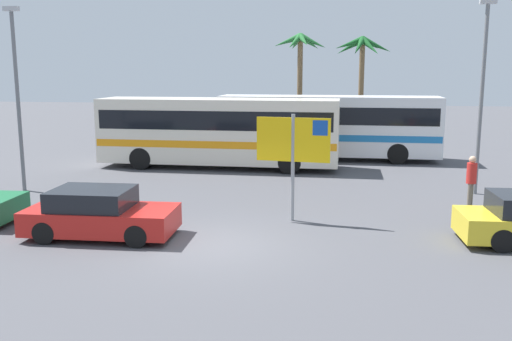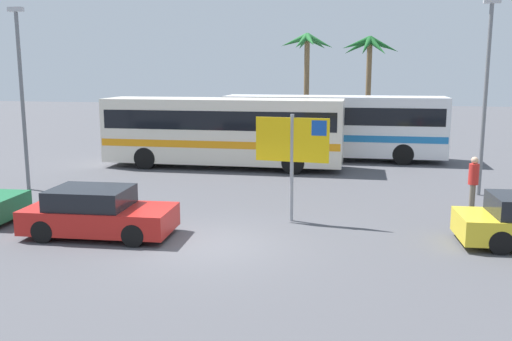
{
  "view_description": "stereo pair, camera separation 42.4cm",
  "coord_description": "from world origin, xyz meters",
  "px_view_note": "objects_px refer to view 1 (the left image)",
  "views": [
    {
      "loc": [
        3.35,
        -13.53,
        4.47
      ],
      "look_at": [
        0.55,
        3.8,
        1.3
      ],
      "focal_mm": 39.23,
      "sensor_mm": 36.0,
      "label": 1
    },
    {
      "loc": [
        3.76,
        -13.46,
        4.47
      ],
      "look_at": [
        0.55,
        3.8,
        1.3
      ],
      "focal_mm": 39.23,
      "sensor_mm": 36.0,
      "label": 2
    }
  ],
  "objects_px": {
    "ferry_sign": "(295,144)",
    "car_red": "(99,214)",
    "bus_front_coach": "(219,129)",
    "pedestrian_crossing_lot": "(471,178)",
    "bus_rear_coach": "(328,124)"
  },
  "relations": [
    {
      "from": "bus_front_coach",
      "to": "car_red",
      "type": "height_order",
      "value": "bus_front_coach"
    },
    {
      "from": "bus_rear_coach",
      "to": "pedestrian_crossing_lot",
      "type": "height_order",
      "value": "bus_rear_coach"
    },
    {
      "from": "ferry_sign",
      "to": "pedestrian_crossing_lot",
      "type": "relative_size",
      "value": 1.84
    },
    {
      "from": "bus_front_coach",
      "to": "ferry_sign",
      "type": "distance_m",
      "value": 9.76
    },
    {
      "from": "ferry_sign",
      "to": "car_red",
      "type": "height_order",
      "value": "ferry_sign"
    },
    {
      "from": "ferry_sign",
      "to": "car_red",
      "type": "xyz_separation_m",
      "value": [
        -5.05,
        -2.48,
        -1.69
      ]
    },
    {
      "from": "bus_rear_coach",
      "to": "bus_front_coach",
      "type": "bearing_deg",
      "value": -145.35
    },
    {
      "from": "bus_front_coach",
      "to": "ferry_sign",
      "type": "xyz_separation_m",
      "value": [
        4.29,
        -8.75,
        0.54
      ]
    },
    {
      "from": "ferry_sign",
      "to": "car_red",
      "type": "bearing_deg",
      "value": -147.31
    },
    {
      "from": "bus_front_coach",
      "to": "car_red",
      "type": "relative_size",
      "value": 2.7
    },
    {
      "from": "car_red",
      "to": "ferry_sign",
      "type": "bearing_deg",
      "value": 23.74
    },
    {
      "from": "bus_front_coach",
      "to": "bus_rear_coach",
      "type": "height_order",
      "value": "same"
    },
    {
      "from": "bus_rear_coach",
      "to": "car_red",
      "type": "bearing_deg",
      "value": -111.06
    },
    {
      "from": "bus_front_coach",
      "to": "car_red",
      "type": "bearing_deg",
      "value": -93.84
    },
    {
      "from": "ferry_sign",
      "to": "car_red",
      "type": "relative_size",
      "value": 0.79
    }
  ]
}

